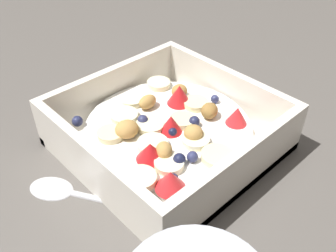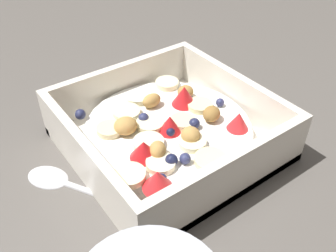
{
  "view_description": "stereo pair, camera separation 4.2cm",
  "coord_description": "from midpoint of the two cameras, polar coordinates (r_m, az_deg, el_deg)",
  "views": [
    {
      "loc": [
        0.24,
        0.25,
        0.29
      ],
      "look_at": [
        0.02,
        0.01,
        0.03
      ],
      "focal_mm": 39.61,
      "sensor_mm": 36.0,
      "label": 1
    },
    {
      "loc": [
        0.21,
        0.27,
        0.29
      ],
      "look_at": [
        0.02,
        0.01,
        0.03
      ],
      "focal_mm": 39.61,
      "sensor_mm": 36.0,
      "label": 2
    }
  ],
  "objects": [
    {
      "name": "ground_plane",
      "position": [
        0.45,
        3.85,
        -1.98
      ],
      "size": [
        2.4,
        2.4,
        0.0
      ],
      "primitive_type": "plane",
      "color": "#56514C"
    },
    {
      "name": "fruit_bowl",
      "position": [
        0.42,
        2.83,
        -1.14
      ],
      "size": [
        0.22,
        0.22,
        0.06
      ],
      "color": "white",
      "rests_on": "ground"
    },
    {
      "name": "spoon",
      "position": [
        0.4,
        -12.22,
        -8.57
      ],
      "size": [
        0.11,
        0.16,
        0.01
      ],
      "color": "silver",
      "rests_on": "ground"
    }
  ]
}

